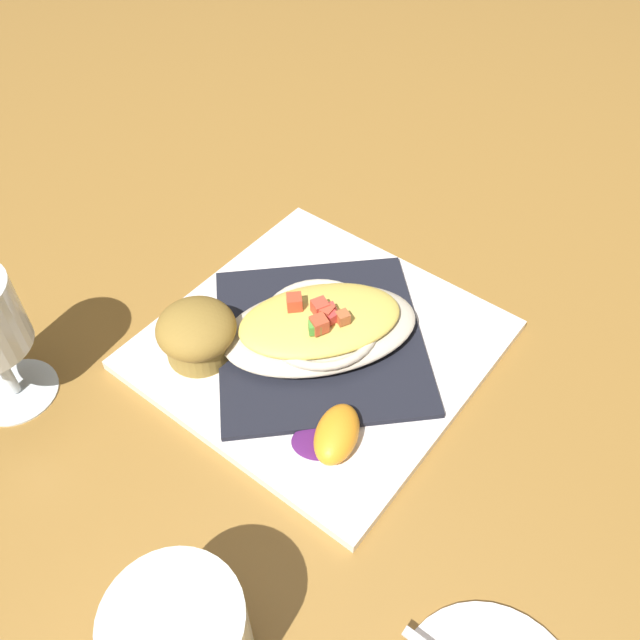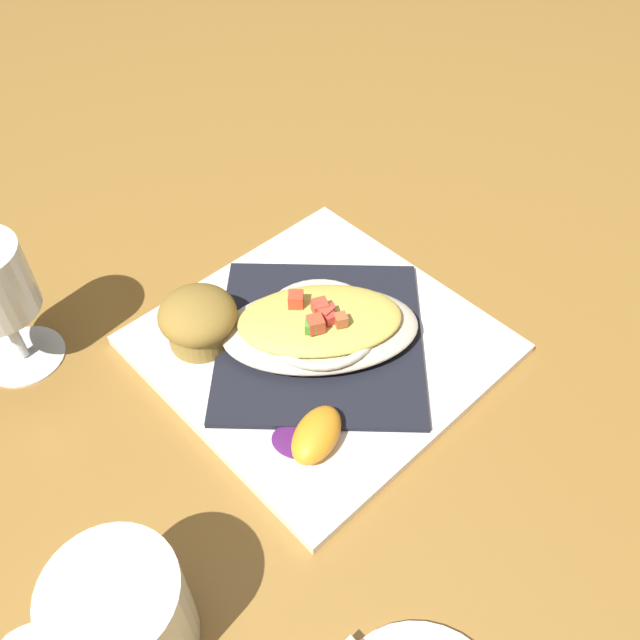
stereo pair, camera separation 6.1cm
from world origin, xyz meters
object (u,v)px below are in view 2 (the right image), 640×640
(gratin_dish, at_px, (320,325))
(orange_garnish, at_px, (314,436))
(coffee_mug, at_px, (122,620))
(square_plate, at_px, (320,345))
(muffin, at_px, (198,319))

(gratin_dish, height_order, orange_garnish, gratin_dish)
(orange_garnish, bearing_deg, coffee_mug, 103.14)
(square_plate, height_order, gratin_dish, gratin_dish)
(square_plate, xyz_separation_m, muffin, (0.07, 0.09, 0.03))
(square_plate, bearing_deg, muffin, 51.08)
(square_plate, xyz_separation_m, coffee_mug, (-0.13, 0.26, 0.03))
(orange_garnish, relative_size, coffee_mug, 0.63)
(gratin_dish, relative_size, muffin, 2.94)
(muffin, bearing_deg, gratin_dish, -128.98)
(muffin, bearing_deg, square_plate, -128.92)
(orange_garnish, bearing_deg, gratin_dish, -40.03)
(orange_garnish, distance_m, coffee_mug, 0.20)
(muffin, distance_m, orange_garnish, 0.16)
(gratin_dish, xyz_separation_m, coffee_mug, (-0.13, 0.26, 0.01))
(gratin_dish, xyz_separation_m, orange_garnish, (-0.09, 0.07, -0.01))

